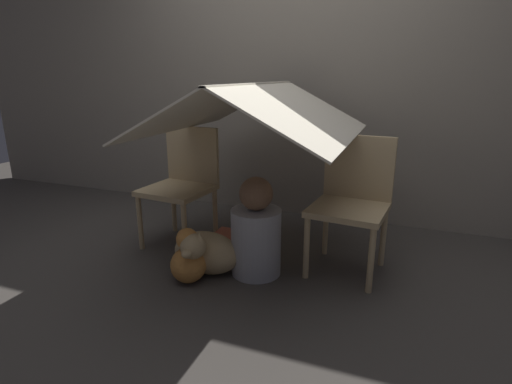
{
  "coord_description": "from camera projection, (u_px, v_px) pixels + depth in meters",
  "views": [
    {
      "loc": [
        0.89,
        -2.1,
        1.2
      ],
      "look_at": [
        0.0,
        0.24,
        0.46
      ],
      "focal_mm": 28.0,
      "sensor_mm": 36.0,
      "label": 1
    }
  ],
  "objects": [
    {
      "name": "chair_left",
      "position": [
        183.0,
        180.0,
        2.87
      ],
      "size": [
        0.48,
        0.48,
        0.83
      ],
      "rotation": [
        0.0,
        0.0,
        -0.09
      ],
      "color": "#D1B27F",
      "rests_on": "ground_plane"
    },
    {
      "name": "ground_plane",
      "position": [
        243.0,
        271.0,
        2.52
      ],
      "size": [
        8.8,
        8.8,
        0.0
      ],
      "primitive_type": "plane",
      "color": "#47423D"
    },
    {
      "name": "dog",
      "position": [
        205.0,
        252.0,
        2.46
      ],
      "size": [
        0.43,
        0.39,
        0.34
      ],
      "color": "tan",
      "rests_on": "ground_plane"
    },
    {
      "name": "person_front",
      "position": [
        256.0,
        234.0,
        2.44
      ],
      "size": [
        0.31,
        0.31,
        0.62
      ],
      "color": "#B2B2B7",
      "rests_on": "ground_plane"
    },
    {
      "name": "floor_cushion",
      "position": [
        236.0,
        244.0,
        2.82
      ],
      "size": [
        0.37,
        0.29,
        0.1
      ],
      "color": "#CC664C",
      "rests_on": "ground_plane"
    },
    {
      "name": "chair_right",
      "position": [
        352.0,
        198.0,
        2.46
      ],
      "size": [
        0.48,
        0.48,
        0.83
      ],
      "rotation": [
        0.0,
        0.0,
        -0.11
      ],
      "color": "#D1B27F",
      "rests_on": "ground_plane"
    },
    {
      "name": "sheet_canopy",
      "position": [
        256.0,
        109.0,
        2.45
      ],
      "size": [
        1.2,
        1.37,
        0.32
      ],
      "color": "silver"
    },
    {
      "name": "wall_back",
      "position": [
        299.0,
        68.0,
        3.27
      ],
      "size": [
        7.0,
        0.05,
        2.5
      ],
      "color": "gray",
      "rests_on": "ground_plane"
    },
    {
      "name": "plush_toy",
      "position": [
        188.0,
        260.0,
        2.37
      ],
      "size": [
        0.22,
        0.22,
        0.34
      ],
      "color": "#D88C3F",
      "rests_on": "ground_plane"
    }
  ]
}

